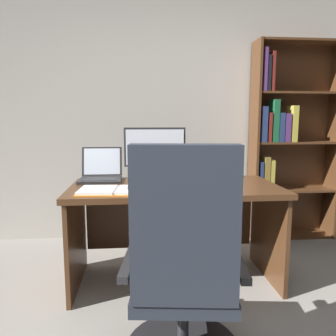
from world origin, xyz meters
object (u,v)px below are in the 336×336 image
open_binder (116,190)px  pen (145,184)px  bookshelf (283,148)px  office_chair (184,278)px  desk (174,210)px  monitor (155,153)px  reading_stand_with_book (216,168)px  keyboard (158,188)px  computer_mouse (201,186)px  laptop (101,174)px  notepad (143,186)px

open_binder → pen: open_binder is taller
bookshelf → open_binder: size_ratio=3.82×
office_chair → pen: 0.95m
desk → bookshelf: bookshelf is taller
monitor → reading_stand_with_book: monitor is taller
keyboard → pen: size_ratio=3.00×
computer_mouse → open_binder: bearing=-175.1°
laptop → reading_stand_with_book: 0.96m
monitor → keyboard: monitor is taller
bookshelf → notepad: 1.72m
bookshelf → open_binder: (-1.65, -1.07, -0.19)m
bookshelf → office_chair: bookshelf is taller
desk → computer_mouse: (0.17, -0.22, 0.23)m
laptop → computer_mouse: (0.73, -0.40, -0.03)m
office_chair → open_binder: size_ratio=2.15×
bookshelf → keyboard: size_ratio=4.78×
reading_stand_with_book → notepad: (-0.62, -0.32, -0.08)m
desk → laptop: (-0.57, 0.18, 0.26)m
open_binder → pen: bearing=46.6°
desk → reading_stand_with_book: size_ratio=4.89×
reading_stand_with_book → notepad: bearing=-152.8°
laptop → keyboard: laptop is taller
monitor → computer_mouse: 0.53m
office_chair → computer_mouse: 0.85m
office_chair → notepad: size_ratio=5.38×
monitor → desk: bearing=-52.1°
reading_stand_with_book → bookshelf: bearing=34.0°
desk → keyboard: size_ratio=3.66×
open_binder → monitor: bearing=61.3°
monitor → computer_mouse: (0.30, -0.39, -0.19)m
keyboard → computer_mouse: (0.30, 0.00, 0.01)m
desk → computer_mouse: size_ratio=14.78×
bookshelf → monitor: bearing=-155.2°
monitor → reading_stand_with_book: 0.54m
monitor → laptop: monitor is taller
desk → monitor: size_ratio=3.12×
computer_mouse → open_binder: computer_mouse is taller
desk → monitor: monitor is taller
keyboard → open_binder: same height
reading_stand_with_book → open_binder: (-0.80, -0.50, -0.07)m
open_binder → notepad: (0.18, 0.18, -0.01)m
pen → laptop: bearing=142.7°
reading_stand_with_book → pen: bearing=-152.0°
reading_stand_with_book → keyboard: bearing=-138.9°
office_chair → laptop: office_chair is taller
notepad → reading_stand_with_book: bearing=27.2°
monitor → laptop: bearing=179.0°
monitor → open_binder: bearing=-122.7°
office_chair → computer_mouse: size_ratio=10.86×
computer_mouse → reading_stand_with_book: bearing=64.1°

